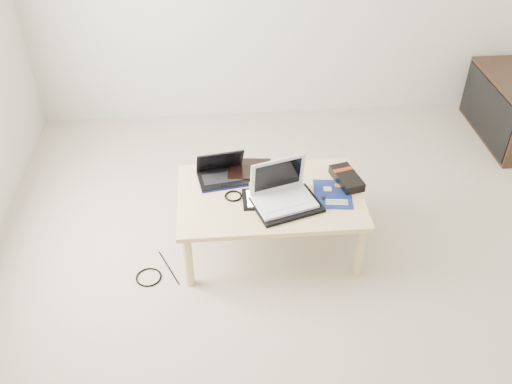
{
  "coord_description": "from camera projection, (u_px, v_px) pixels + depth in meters",
  "views": [
    {
      "loc": [
        -0.56,
        -2.33,
        2.5
      ],
      "look_at": [
        -0.34,
        0.33,
        0.43
      ],
      "focal_mm": 40.0,
      "sensor_mm": 36.0,
      "label": 1
    }
  ],
  "objects": [
    {
      "name": "book",
      "position": [
        250.0,
        170.0,
        3.58
      ],
      "size": [
        0.29,
        0.25,
        0.03
      ],
      "color": "black",
      "rests_on": "coffee_table"
    },
    {
      "name": "room_shell",
      "position": [
        344.0,
        0.0,
        2.37
      ],
      "size": [
        4.2,
        4.2,
        2.7
      ],
      "color": "beige",
      "rests_on": "ground"
    },
    {
      "name": "media_cabinet",
      "position": [
        510.0,
        109.0,
        4.51
      ],
      "size": [
        0.41,
        0.9,
        0.5
      ],
      "color": "#322014",
      "rests_on": "ground"
    },
    {
      "name": "white_laptop",
      "position": [
        282.0,
        192.0,
        3.3
      ],
      "size": [
        0.39,
        0.33,
        0.25
      ],
      "color": "silver",
      "rests_on": "neoprene_sleeve"
    },
    {
      "name": "netbook",
      "position": [
        222.0,
        173.0,
        3.5
      ],
      "size": [
        0.32,
        0.26,
        0.19
      ],
      "color": "black",
      "rests_on": "coffee_table"
    },
    {
      "name": "coffee_table",
      "position": [
        270.0,
        201.0,
        3.43
      ],
      "size": [
        1.1,
        0.7,
        0.4
      ],
      "color": "#D9BB82",
      "rests_on": "ground"
    },
    {
      "name": "motherboard",
      "position": [
        333.0,
        194.0,
        3.4
      ],
      "size": [
        0.26,
        0.3,
        0.01
      ],
      "color": "#0C154E",
      "rests_on": "coffee_table"
    },
    {
      "name": "remote",
      "position": [
        287.0,
        187.0,
        3.44
      ],
      "size": [
        0.07,
        0.23,
        0.02
      ],
      "color": "silver",
      "rests_on": "coffee_table"
    },
    {
      "name": "floor_cable_coil",
      "position": [
        149.0,
        277.0,
        3.41
      ],
      "size": [
        0.16,
        0.16,
        0.01
      ],
      "primitive_type": "torus",
      "rotation": [
        0.0,
        0.0,
        -0.01
      ],
      "color": "black",
      "rests_on": "ground"
    },
    {
      "name": "gpu_box",
      "position": [
        347.0,
        178.0,
        3.48
      ],
      "size": [
        0.18,
        0.28,
        0.06
      ],
      "color": "black",
      "rests_on": "coffee_table"
    },
    {
      "name": "cable_coil",
      "position": [
        233.0,
        196.0,
        3.38
      ],
      "size": [
        0.11,
        0.11,
        0.01
      ],
      "primitive_type": "torus",
      "rotation": [
        0.0,
        0.0,
        0.09
      ],
      "color": "black",
      "rests_on": "coffee_table"
    },
    {
      "name": "ground",
      "position": [
        317.0,
        279.0,
        3.4
      ],
      "size": [
        4.0,
        4.0,
        0.0
      ],
      "primitive_type": "plane",
      "color": "#B8A995",
      "rests_on": "ground"
    },
    {
      "name": "tablet",
      "position": [
        265.0,
        198.0,
        3.36
      ],
      "size": [
        0.26,
        0.2,
        0.01
      ],
      "color": "black",
      "rests_on": "coffee_table"
    },
    {
      "name": "neoprene_sleeve",
      "position": [
        287.0,
        205.0,
        3.31
      ],
      "size": [
        0.44,
        0.37,
        0.02
      ],
      "primitive_type": "cube",
      "rotation": [
        0.0,
        0.0,
        0.31
      ],
      "color": "black",
      "rests_on": "coffee_table"
    },
    {
      "name": "floor_cable_trail",
      "position": [
        169.0,
        268.0,
        3.47
      ],
      "size": [
        0.14,
        0.29,
        0.01
      ],
      "primitive_type": "cylinder",
      "rotation": [
        1.57,
        0.0,
        0.43
      ],
      "color": "black",
      "rests_on": "ground"
    }
  ]
}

